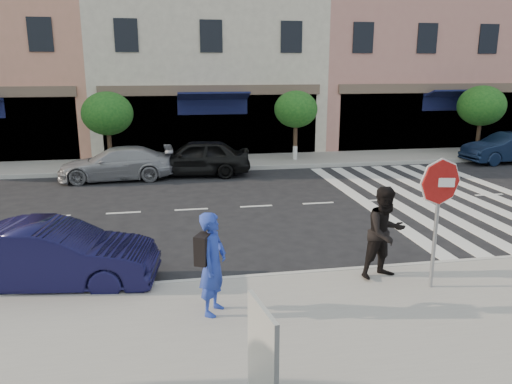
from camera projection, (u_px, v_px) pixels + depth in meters
name	position (u px, v px, depth m)	size (l,w,h in m)	color
ground	(287.00, 253.00, 11.64)	(120.00, 120.00, 0.00)	black
sidewalk_near	(342.00, 331.00, 8.04)	(60.00, 4.50, 0.15)	gray
sidewalk_far	(228.00, 162.00, 22.11)	(60.00, 3.00, 0.15)	gray
building_centre	(203.00, 41.00, 26.41)	(11.00, 9.00, 11.00)	beige
building_east_mid	(415.00, 24.00, 28.23)	(13.00, 9.00, 13.00)	tan
street_tree_wb	(107.00, 114.00, 20.51)	(2.10, 2.10, 3.06)	#473323
street_tree_c	(296.00, 110.00, 21.87)	(1.90, 1.90, 3.04)	#473323
street_tree_ea	(481.00, 106.00, 23.42)	(2.20, 2.20, 3.19)	#473323
stop_sign	(439.00, 195.00, 9.03)	(0.86, 0.23, 2.49)	gray
photographer	(213.00, 264.00, 8.30)	(0.65, 0.42, 1.77)	#21369A
walker	(385.00, 233.00, 9.72)	(0.90, 0.70, 1.85)	black
poster_board	(263.00, 362.00, 5.91)	(0.37, 0.92, 1.41)	beige
car_near_mid	(52.00, 256.00, 9.67)	(1.39, 3.98, 1.31)	black
car_far_left	(116.00, 164.00, 18.93)	(1.73, 4.26, 1.24)	gray
car_far_mid	(196.00, 157.00, 19.64)	(1.70, 4.23, 1.44)	black
car_far_right	(507.00, 148.00, 22.28)	(1.40, 4.02, 1.32)	#0D1931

